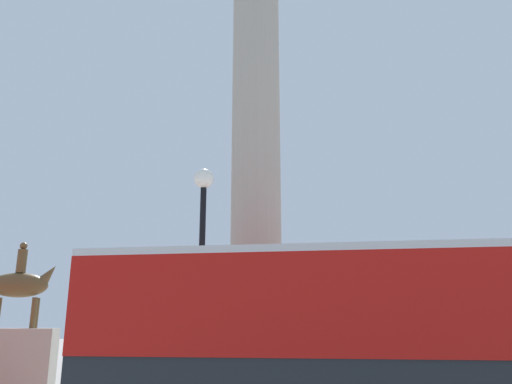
# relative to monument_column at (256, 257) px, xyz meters

# --- Properties ---
(monument_column) EXTENTS (6.06, 6.06, 19.95)m
(monument_column) POSITION_rel_monument_column_xyz_m (0.00, 0.00, 0.00)
(monument_column) COLOR #A39E8E
(monument_column) RESTS_ON ground_plane
(bus_c) EXTENTS (10.44, 2.95, 4.38)m
(bus_c) POSITION_rel_monument_column_xyz_m (3.15, -5.79, -2.71)
(bus_c) COLOR #B7140F
(bus_c) RESTS_ON ground_plane
(equestrian_statue) EXTENTS (3.61, 3.13, 6.28)m
(equestrian_statue) POSITION_rel_monument_column_xyz_m (-9.55, 3.09, -3.27)
(equestrian_statue) COLOR #A39E8E
(equestrian_statue) RESTS_ON ground_plane
(street_lamp) EXTENTS (0.47, 0.47, 6.74)m
(street_lamp) POSITION_rel_monument_column_xyz_m (-0.71, -3.71, -1.11)
(street_lamp) COLOR black
(street_lamp) RESTS_ON ground_plane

